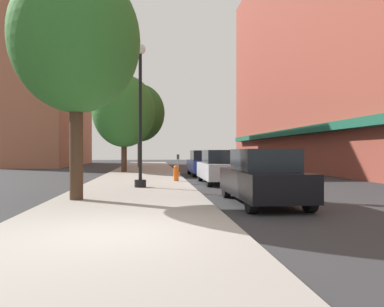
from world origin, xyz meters
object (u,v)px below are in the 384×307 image
Objects in this scene: parking_meter_near at (178,163)px; car_black at (263,177)px; lamppost at (140,112)px; tree_mid at (124,111)px; car_blue at (203,163)px; fire_hydrant at (176,173)px; tree_near at (76,40)px; car_silver at (220,167)px; tree_far at (140,113)px.

parking_meter_near is 9.19m from car_black.
lamppost is 4.50× the size of parking_meter_near.
tree_mid is at bearing 97.84° from lamppost.
lamppost is 9.67m from car_blue.
lamppost reaches higher than fire_hydrant.
tree_mid is 17.18m from car_black.
car_blue is (3.81, 8.56, -2.39)m from lamppost.
fire_hydrant is at bearing 62.44° from tree_near.
lamppost is at bearing -144.91° from car_silver.
tree_mid is at bearing 122.55° from car_silver.
tree_mid is at bearing 89.14° from tree_near.
tree_far is (-2.41, 16.13, 4.66)m from fire_hydrant.
car_black is at bearing -88.59° from car_silver.
car_black is (3.81, -4.43, -2.39)m from lamppost.
fire_hydrant is at bearing -81.51° from tree_far.
car_black is (2.15, -7.41, 0.29)m from fire_hydrant.
lamppost is at bearing -119.11° from fire_hydrant.
tree_near is 15.13m from tree_mid.
lamppost is 7.47× the size of fire_hydrant.
tree_far is 1.80× the size of car_silver.
parking_meter_near is 0.30× the size of car_blue.
tree_mid is at bearing 153.86° from car_blue.
parking_meter_near is 9.85m from tree_near.
parking_meter_near is at bearing 82.79° from fire_hydrant.
car_black is at bearing -73.84° from fire_hydrant.
car_silver reaches higher than fire_hydrant.
tree_mid is 7.73m from tree_far.
car_blue is at bearing 90.08° from car_black.
tree_near is at bearing -114.06° from parking_meter_near.
tree_mid is 1.62× the size of car_silver.
tree_mid reaches higher than car_silver.
tree_near is at bearing -92.67° from tree_far.
fire_hydrant is 2.21m from car_silver.
car_black and car_blue have the same top height.
tree_near is at bearing -90.86° from tree_mid.
car_silver is (1.95, -2.01, -0.14)m from parking_meter_near.
car_black is at bearing -79.05° from tree_far.
parking_meter_near is at bearing 65.94° from tree_near.
lamppost is at bearing 63.73° from tree_near.
tree_far is at bearing 87.33° from tree_near.
car_black is at bearing -7.78° from tree_near.
tree_far is at bearing 100.14° from parking_meter_near.
car_silver and car_blue have the same top height.
parking_meter_near is 0.30× the size of car_black.
car_silver is at bearing -11.77° from fire_hydrant.
fire_hydrant is at bearing 169.64° from car_silver.
lamppost is 1.37× the size of car_blue.
car_black is at bearing -71.26° from tree_mid.
car_blue is at bearing -28.27° from tree_mid.
parking_meter_near is 0.18× the size of tree_near.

